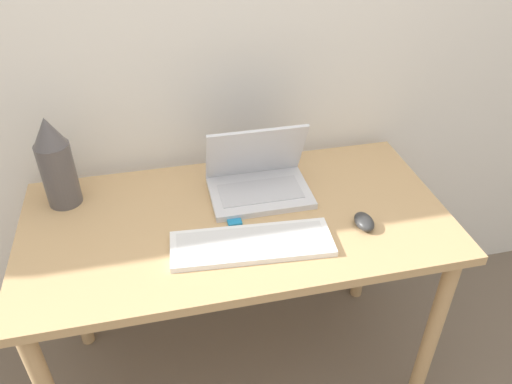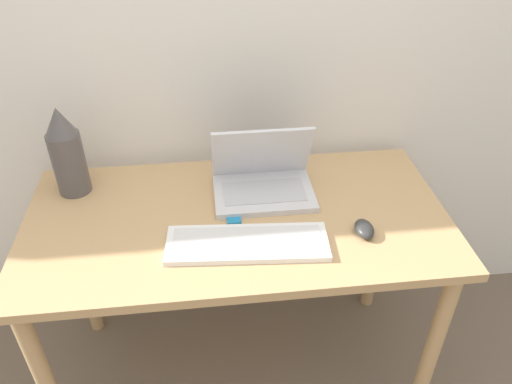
% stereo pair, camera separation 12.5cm
% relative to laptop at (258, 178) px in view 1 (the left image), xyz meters
% --- Properties ---
extents(wall_back, '(6.00, 0.05, 2.50)m').
position_rel_laptop_xyz_m(wall_back, '(-0.10, 0.27, 0.44)').
color(wall_back, white).
rests_on(wall_back, ground_plane).
extents(desk, '(1.29, 0.66, 0.76)m').
position_rel_laptop_xyz_m(desk, '(-0.10, -0.12, -0.15)').
color(desk, tan).
rests_on(desk, ground_plane).
extents(laptop, '(0.32, 0.23, 0.23)m').
position_rel_laptop_xyz_m(laptop, '(0.00, 0.00, 0.00)').
color(laptop, silver).
rests_on(laptop, desk).
extents(keyboard, '(0.47, 0.19, 0.02)m').
position_rel_laptop_xyz_m(keyboard, '(-0.08, -0.26, -0.04)').
color(keyboard, white).
rests_on(keyboard, desk).
extents(mouse, '(0.05, 0.09, 0.04)m').
position_rel_laptop_xyz_m(mouse, '(0.27, -0.25, -0.03)').
color(mouse, '#2D2D2D').
rests_on(mouse, desk).
extents(vase, '(0.10, 0.10, 0.30)m').
position_rel_laptop_xyz_m(vase, '(-0.61, 0.08, 0.10)').
color(vase, '#514C4C').
rests_on(vase, desk).
extents(mp3_player, '(0.04, 0.07, 0.01)m').
position_rel_laptop_xyz_m(mp3_player, '(-0.11, -0.13, -0.05)').
color(mp3_player, '#1E7FB7').
rests_on(mp3_player, desk).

